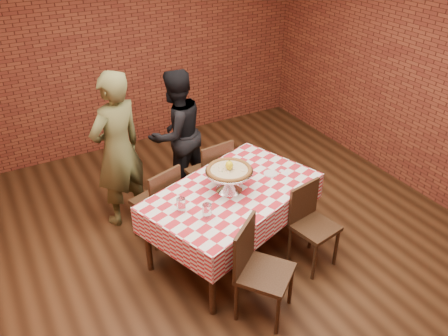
{
  "coord_description": "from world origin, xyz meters",
  "views": [
    {
      "loc": [
        -1.75,
        -3.05,
        3.26
      ],
      "look_at": [
        0.13,
        0.3,
        0.95
      ],
      "focal_mm": 37.25,
      "sensor_mm": 36.0,
      "label": 1
    }
  ],
  "objects_px": {
    "water_glass_left": "(207,211)",
    "water_glass_right": "(181,205)",
    "diner_olive": "(118,150)",
    "pizza_stand": "(229,180)",
    "chair_far_right": "(209,173)",
    "pizza": "(229,170)",
    "chair_near_left": "(265,273)",
    "condiment_caddy": "(216,172)",
    "chair_near_right": "(315,229)",
    "diner_black": "(176,133)",
    "table": "(232,221)",
    "chair_far_left": "(156,202)"
  },
  "relations": [
    {
      "from": "chair_far_left",
      "to": "water_glass_left",
      "type": "bearing_deg",
      "value": 82.57
    },
    {
      "from": "water_glass_right",
      "to": "chair_far_right",
      "type": "height_order",
      "value": "chair_far_right"
    },
    {
      "from": "table",
      "to": "chair_far_left",
      "type": "relative_size",
      "value": 1.9
    },
    {
      "from": "water_glass_left",
      "to": "water_glass_right",
      "type": "bearing_deg",
      "value": 129.94
    },
    {
      "from": "table",
      "to": "water_glass_right",
      "type": "relative_size",
      "value": 12.89
    },
    {
      "from": "chair_near_left",
      "to": "chair_far_left",
      "type": "height_order",
      "value": "chair_near_left"
    },
    {
      "from": "table",
      "to": "diner_black",
      "type": "distance_m",
      "value": 1.4
    },
    {
      "from": "pizza",
      "to": "diner_olive",
      "type": "distance_m",
      "value": 1.31
    },
    {
      "from": "water_glass_left",
      "to": "pizza_stand",
      "type": "bearing_deg",
      "value": 36.35
    },
    {
      "from": "table",
      "to": "diner_olive",
      "type": "height_order",
      "value": "diner_olive"
    },
    {
      "from": "chair_near_left",
      "to": "chair_far_left",
      "type": "distance_m",
      "value": 1.52
    },
    {
      "from": "pizza_stand",
      "to": "condiment_caddy",
      "type": "bearing_deg",
      "value": 93.33
    },
    {
      "from": "condiment_caddy",
      "to": "chair_near_left",
      "type": "bearing_deg",
      "value": -93.93
    },
    {
      "from": "diner_olive",
      "to": "pizza_stand",
      "type": "bearing_deg",
      "value": 102.85
    },
    {
      "from": "table",
      "to": "pizza",
      "type": "relative_size",
      "value": 3.84
    },
    {
      "from": "chair_near_left",
      "to": "chair_far_right",
      "type": "bearing_deg",
      "value": 41.65
    },
    {
      "from": "pizza",
      "to": "water_glass_left",
      "type": "distance_m",
      "value": 0.5
    },
    {
      "from": "pizza_stand",
      "to": "condiment_caddy",
      "type": "height_order",
      "value": "pizza_stand"
    },
    {
      "from": "water_glass_right",
      "to": "chair_far_right",
      "type": "relative_size",
      "value": 0.15
    },
    {
      "from": "pizza_stand",
      "to": "water_glass_left",
      "type": "xyz_separation_m",
      "value": [
        -0.39,
        -0.29,
        -0.04
      ]
    },
    {
      "from": "diner_black",
      "to": "chair_near_left",
      "type": "bearing_deg",
      "value": 69.42
    },
    {
      "from": "pizza_stand",
      "to": "chair_near_left",
      "type": "height_order",
      "value": "pizza_stand"
    },
    {
      "from": "chair_far_right",
      "to": "water_glass_right",
      "type": "bearing_deg",
      "value": 44.85
    },
    {
      "from": "table",
      "to": "water_glass_right",
      "type": "distance_m",
      "value": 0.73
    },
    {
      "from": "water_glass_left",
      "to": "chair_near_right",
      "type": "height_order",
      "value": "water_glass_left"
    },
    {
      "from": "pizza",
      "to": "chair_near_left",
      "type": "distance_m",
      "value": 1.03
    },
    {
      "from": "condiment_caddy",
      "to": "water_glass_right",
      "type": "bearing_deg",
      "value": -145.41
    },
    {
      "from": "chair_far_right",
      "to": "diner_black",
      "type": "distance_m",
      "value": 0.62
    },
    {
      "from": "water_glass_left",
      "to": "chair_near_left",
      "type": "xyz_separation_m",
      "value": [
        0.24,
        -0.59,
        -0.37
      ]
    },
    {
      "from": "water_glass_left",
      "to": "condiment_caddy",
      "type": "xyz_separation_m",
      "value": [
        0.37,
        0.53,
        0.01
      ]
    },
    {
      "from": "chair_near_left",
      "to": "chair_near_right",
      "type": "distance_m",
      "value": 0.83
    },
    {
      "from": "water_glass_right",
      "to": "diner_olive",
      "type": "xyz_separation_m",
      "value": [
        -0.2,
        1.16,
        0.06
      ]
    },
    {
      "from": "diner_black",
      "to": "chair_far_right",
      "type": "bearing_deg",
      "value": 92.54
    },
    {
      "from": "chair_far_right",
      "to": "chair_near_left",
      "type": "bearing_deg",
      "value": 72.91
    },
    {
      "from": "diner_olive",
      "to": "chair_far_right",
      "type": "bearing_deg",
      "value": 142.81
    },
    {
      "from": "table",
      "to": "chair_near_right",
      "type": "distance_m",
      "value": 0.82
    },
    {
      "from": "chair_far_right",
      "to": "pizza",
      "type": "bearing_deg",
      "value": 70.74
    },
    {
      "from": "chair_far_right",
      "to": "chair_near_right",
      "type": "bearing_deg",
      "value": 101.41
    },
    {
      "from": "water_glass_right",
      "to": "table",
      "type": "bearing_deg",
      "value": 6.41
    },
    {
      "from": "water_glass_right",
      "to": "chair_far_left",
      "type": "distance_m",
      "value": 0.77
    },
    {
      "from": "pizza",
      "to": "diner_black",
      "type": "xyz_separation_m",
      "value": [
        0.03,
        1.31,
        -0.19
      ]
    },
    {
      "from": "water_glass_left",
      "to": "condiment_caddy",
      "type": "distance_m",
      "value": 0.65
    },
    {
      "from": "table",
      "to": "pizza_stand",
      "type": "xyz_separation_m",
      "value": [
        -0.03,
        0.03,
        0.49
      ]
    },
    {
      "from": "pizza",
      "to": "water_glass_left",
      "type": "bearing_deg",
      "value": -143.65
    },
    {
      "from": "pizza_stand",
      "to": "diner_olive",
      "type": "relative_size",
      "value": 0.27
    },
    {
      "from": "condiment_caddy",
      "to": "chair_far_right",
      "type": "relative_size",
      "value": 0.16
    },
    {
      "from": "chair_near_left",
      "to": "condiment_caddy",
      "type": "bearing_deg",
      "value": 46.42
    },
    {
      "from": "chair_far_right",
      "to": "diner_olive",
      "type": "bearing_deg",
      "value": -20.51
    },
    {
      "from": "pizza",
      "to": "diner_olive",
      "type": "relative_size",
      "value": 0.25
    },
    {
      "from": "water_glass_left",
      "to": "chair_near_left",
      "type": "relative_size",
      "value": 0.14
    }
  ]
}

